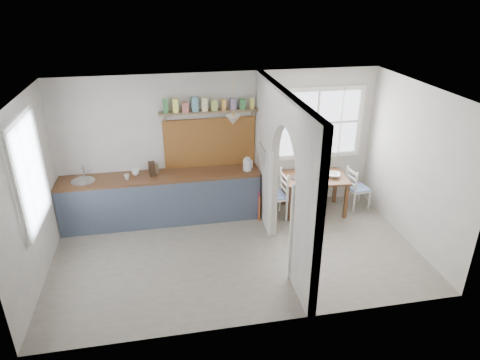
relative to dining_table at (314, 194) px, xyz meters
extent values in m
cube|color=gray|center=(-1.68, -1.12, -0.36)|extent=(5.80, 3.20, 0.01)
cube|color=beige|center=(-1.68, -1.12, 2.24)|extent=(5.80, 3.20, 0.01)
cube|color=beige|center=(-1.68, 0.48, 0.94)|extent=(5.80, 0.01, 2.60)
cube|color=beige|center=(-1.68, -2.72, 0.94)|extent=(5.80, 0.01, 2.60)
cube|color=beige|center=(-4.58, -1.12, 0.94)|extent=(0.01, 3.20, 2.60)
cube|color=beige|center=(1.22, -1.12, 0.94)|extent=(0.01, 3.20, 2.60)
cube|color=beige|center=(-0.98, -2.32, 0.94)|extent=(0.12, 0.80, 2.60)
cube|color=beige|center=(-0.98, -0.12, 0.94)|extent=(0.12, 1.20, 2.60)
cube|color=beige|center=(-0.98, -1.32, 1.72)|extent=(0.12, 1.20, 1.05)
cube|color=brown|center=(-2.81, 0.18, 0.52)|extent=(3.50, 0.60, 0.05)
cube|color=#4D5968|center=(-2.81, -0.11, 0.07)|extent=(3.50, 0.03, 0.85)
cube|color=black|center=(-2.81, 0.23, 0.07)|extent=(3.46, 0.45, 0.85)
cylinder|color=#B9BABB|center=(-4.11, 0.18, 0.53)|extent=(0.40, 0.40, 0.02)
cube|color=#9B5A1F|center=(-1.88, 0.45, 0.99)|extent=(1.65, 0.03, 0.90)
cube|color=#84684E|center=(-1.88, 0.37, 1.59)|extent=(1.75, 0.20, 0.03)
cube|color=#28682E|center=(-2.63, 0.37, 1.70)|extent=(0.09, 0.09, 0.18)
cube|color=#EEEC4F|center=(-2.46, 0.37, 1.70)|extent=(0.09, 0.09, 0.18)
cube|color=#B3594C|center=(-2.30, 0.37, 1.70)|extent=(0.09, 0.09, 0.18)
cube|color=teal|center=(-2.13, 0.37, 1.70)|extent=(0.09, 0.09, 0.18)
cube|color=#D5C38A|center=(-1.97, 0.37, 1.70)|extent=(0.09, 0.09, 0.18)
cube|color=#92A845|center=(-1.80, 0.37, 1.70)|extent=(0.09, 0.09, 0.18)
cube|color=orange|center=(-1.64, 0.37, 1.70)|extent=(0.09, 0.09, 0.18)
cube|color=slate|center=(-1.47, 0.37, 1.70)|extent=(0.09, 0.09, 0.18)
cube|color=#28682E|center=(-1.30, 0.37, 1.70)|extent=(0.09, 0.09, 0.18)
cube|color=#EEEC4F|center=(-1.14, 0.37, 1.70)|extent=(0.09, 0.09, 0.18)
cone|color=beige|center=(-1.53, 0.03, 1.52)|extent=(0.26, 0.26, 0.16)
cylinder|color=#B9BABB|center=(-1.07, -0.22, 1.09)|extent=(0.02, 0.50, 0.02)
imported|color=silver|center=(-3.38, 0.11, 0.59)|extent=(0.11, 0.11, 0.09)
imported|color=white|center=(-3.23, 0.27, 0.59)|extent=(0.17, 0.17, 0.10)
cube|color=black|center=(-2.94, 0.22, 0.66)|extent=(0.13, 0.16, 0.24)
cylinder|color=#796E4E|center=(-2.89, 0.30, 0.63)|extent=(0.13, 0.13, 0.18)
cube|color=#B42F5B|center=(-1.10, -0.14, -0.08)|extent=(0.02, 0.03, 0.60)
cube|color=orange|center=(-1.10, -0.19, -0.11)|extent=(0.02, 0.03, 0.52)
imported|color=white|center=(0.32, -0.06, 0.39)|extent=(0.34, 0.34, 0.06)
imported|color=#407444|center=(-0.15, -0.21, 0.40)|extent=(0.12, 0.12, 0.09)
cylinder|color=#2D2524|center=(-0.38, 0.00, 0.37)|extent=(0.19, 0.19, 0.02)
imported|color=#6A4D79|center=(0.06, 0.15, 0.45)|extent=(0.17, 0.17, 0.18)
camera|label=1|loc=(-2.71, -6.80, 3.62)|focal=32.00mm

